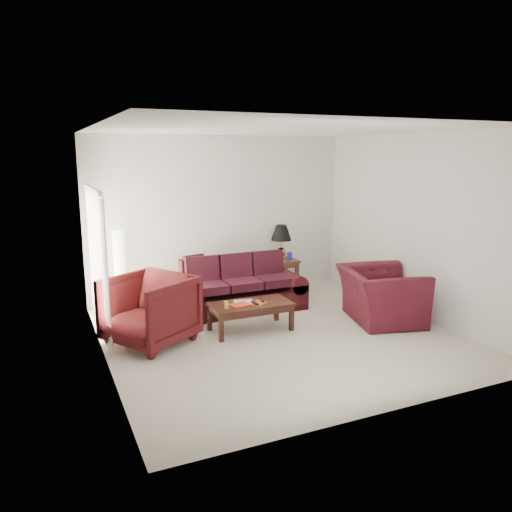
{
  "coord_description": "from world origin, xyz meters",
  "views": [
    {
      "loc": [
        -3.2,
        -6.33,
        2.68
      ],
      "look_at": [
        0.0,
        0.85,
        1.05
      ],
      "focal_mm": 35.0,
      "sensor_mm": 36.0,
      "label": 1
    }
  ],
  "objects_px": {
    "armchair_left": "(149,310)",
    "end_table": "(280,275)",
    "floor_lamp": "(120,271)",
    "armchair_right": "(381,295)",
    "coffee_table": "(250,317)",
    "sofa": "(240,285)"
  },
  "relations": [
    {
      "from": "end_table",
      "to": "armchair_left",
      "type": "bearing_deg",
      "value": -149.88
    },
    {
      "from": "sofa",
      "to": "end_table",
      "type": "distance_m",
      "value": 1.43
    },
    {
      "from": "end_table",
      "to": "armchair_left",
      "type": "height_order",
      "value": "armchair_left"
    },
    {
      "from": "armchair_right",
      "to": "coffee_table",
      "type": "relative_size",
      "value": 1.05
    },
    {
      "from": "armchair_left",
      "to": "floor_lamp",
      "type": "bearing_deg",
      "value": 152.45
    },
    {
      "from": "end_table",
      "to": "sofa",
      "type": "bearing_deg",
      "value": -145.69
    },
    {
      "from": "sofa",
      "to": "armchair_right",
      "type": "xyz_separation_m",
      "value": [
        1.88,
        -1.42,
        -0.03
      ]
    },
    {
      "from": "armchair_right",
      "to": "coffee_table",
      "type": "xyz_separation_m",
      "value": [
        -2.11,
        0.43,
        -0.21
      ]
    },
    {
      "from": "sofa",
      "to": "end_table",
      "type": "relative_size",
      "value": 3.43
    },
    {
      "from": "armchair_left",
      "to": "coffee_table",
      "type": "distance_m",
      "value": 1.55
    },
    {
      "from": "floor_lamp",
      "to": "coffee_table",
      "type": "xyz_separation_m",
      "value": [
        1.65,
        -1.76,
        -0.5
      ]
    },
    {
      "from": "armchair_left",
      "to": "coffee_table",
      "type": "bearing_deg",
      "value": 54.43
    },
    {
      "from": "armchair_left",
      "to": "end_table",
      "type": "bearing_deg",
      "value": 88.11
    },
    {
      "from": "sofa",
      "to": "armchair_right",
      "type": "distance_m",
      "value": 2.35
    },
    {
      "from": "floor_lamp",
      "to": "end_table",
      "type": "bearing_deg",
      "value": 0.63
    },
    {
      "from": "floor_lamp",
      "to": "armchair_right",
      "type": "relative_size",
      "value": 1.09
    },
    {
      "from": "floor_lamp",
      "to": "armchair_left",
      "type": "height_order",
      "value": "floor_lamp"
    },
    {
      "from": "end_table",
      "to": "coffee_table",
      "type": "height_order",
      "value": "end_table"
    },
    {
      "from": "sofa",
      "to": "armchair_left",
      "type": "distance_m",
      "value": 1.97
    },
    {
      "from": "coffee_table",
      "to": "sofa",
      "type": "bearing_deg",
      "value": 58.34
    },
    {
      "from": "floor_lamp",
      "to": "armchair_right",
      "type": "distance_m",
      "value": 4.36
    },
    {
      "from": "floor_lamp",
      "to": "sofa",
      "type": "bearing_deg",
      "value": -22.3
    }
  ]
}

